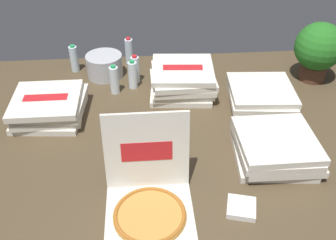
% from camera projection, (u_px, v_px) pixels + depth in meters
% --- Properties ---
extents(ground_plane, '(3.20, 2.40, 0.02)m').
position_uv_depth(ground_plane, '(179.00, 150.00, 2.24)').
color(ground_plane, '#4C3D28').
extents(open_pizza_box, '(0.42, 0.48, 0.44)m').
position_uv_depth(open_pizza_box, '(149.00, 198.00, 1.83)').
color(open_pizza_box, silver).
rests_on(open_pizza_box, ground_plane).
extents(pizza_stack_left_near, '(0.47, 0.46, 0.16)m').
position_uv_depth(pizza_stack_left_near, '(49.00, 106.00, 2.45)').
color(pizza_stack_left_near, silver).
rests_on(pizza_stack_left_near, ground_plane).
extents(pizza_stack_center_near, '(0.46, 0.46, 0.16)m').
position_uv_depth(pizza_stack_center_near, '(275.00, 148.00, 2.13)').
color(pizza_stack_center_near, silver).
rests_on(pizza_stack_center_near, ground_plane).
extents(pizza_stack_right_near, '(0.46, 0.45, 0.20)m').
position_uv_depth(pizza_stack_right_near, '(182.00, 80.00, 2.68)').
color(pizza_stack_right_near, silver).
rests_on(pizza_stack_right_near, ground_plane).
extents(pizza_stack_left_far, '(0.46, 0.47, 0.12)m').
position_uv_depth(pizza_stack_left_far, '(261.00, 95.00, 2.60)').
color(pizza_stack_left_far, silver).
rests_on(pizza_stack_left_far, ground_plane).
extents(ice_bucket, '(0.27, 0.27, 0.17)m').
position_uv_depth(ice_bucket, '(105.00, 66.00, 2.88)').
color(ice_bucket, '#B7BABF').
rests_on(ice_bucket, ground_plane).
extents(water_bottle_0, '(0.06, 0.06, 0.22)m').
position_uv_depth(water_bottle_0, '(129.00, 51.00, 3.04)').
color(water_bottle_0, silver).
rests_on(water_bottle_0, ground_plane).
extents(water_bottle_1, '(0.06, 0.06, 0.22)m').
position_uv_depth(water_bottle_1, '(114.00, 80.00, 2.68)').
color(water_bottle_1, white).
rests_on(water_bottle_1, ground_plane).
extents(water_bottle_2, '(0.06, 0.06, 0.22)m').
position_uv_depth(water_bottle_2, '(74.00, 59.00, 2.93)').
color(water_bottle_2, silver).
rests_on(water_bottle_2, ground_plane).
extents(water_bottle_3, '(0.06, 0.06, 0.22)m').
position_uv_depth(water_bottle_3, '(133.00, 75.00, 2.73)').
color(water_bottle_3, white).
rests_on(water_bottle_3, ground_plane).
extents(water_bottle_4, '(0.06, 0.06, 0.22)m').
position_uv_depth(water_bottle_4, '(135.00, 70.00, 2.79)').
color(water_bottle_4, silver).
rests_on(water_bottle_4, ground_plane).
extents(potted_plant, '(0.34, 0.34, 0.44)m').
position_uv_depth(potted_plant, '(318.00, 49.00, 2.74)').
color(potted_plant, '#513323').
rests_on(potted_plant, ground_plane).
extents(napkin_pile, '(0.17, 0.17, 0.03)m').
position_uv_depth(napkin_pile, '(241.00, 208.00, 1.86)').
color(napkin_pile, white).
rests_on(napkin_pile, ground_plane).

